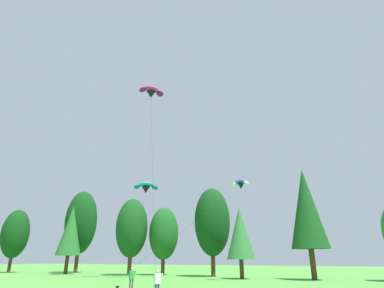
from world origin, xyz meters
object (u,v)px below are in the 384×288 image
Objects in this scene: kite_flyer_near at (132,277)px; kite_flyer_mid at (157,281)px; parafoil_kite_mid_magenta at (151,92)px; parafoil_kite_far_teal at (146,187)px; parafoil_kite_high_blue_white at (240,184)px.

kite_flyer_near is 5.64m from kite_flyer_mid.
parafoil_kite_mid_magenta reaches higher than parafoil_kite_far_teal.
kite_flyer_mid is at bearing -53.65° from parafoil_kite_mid_magenta.
parafoil_kite_mid_magenta is at bearing 120.02° from kite_flyer_near.
kite_flyer_near is 0.07× the size of parafoil_kite_mid_magenta.
parafoil_kite_far_teal reaches higher than parafoil_kite_high_blue_white.
parafoil_kite_far_teal is (-1.03, 1.40, -13.71)m from parafoil_kite_mid_magenta.
kite_flyer_near is at bearing -59.98° from parafoil_kite_mid_magenta.
parafoil_kite_high_blue_white is at bearing 87.70° from kite_flyer_mid.
kite_flyer_near is at bearing 142.05° from kite_flyer_mid.
kite_flyer_mid is at bearing -92.30° from parafoil_kite_high_blue_white.
kite_flyer_mid is 0.12× the size of parafoil_kite_high_blue_white.
parafoil_kite_far_teal is at bearing 126.30° from parafoil_kite_mid_magenta.
kite_flyer_mid is (4.45, -3.47, 0.00)m from kite_flyer_near.
parafoil_kite_far_teal reaches higher than kite_flyer_near.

